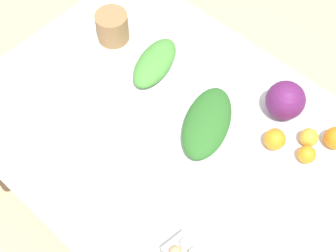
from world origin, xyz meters
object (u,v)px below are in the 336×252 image
Objects in this scene: orange_4 at (336,138)px; paper_bag at (112,27)px; greens_bunch_scallion at (155,63)px; orange_0 at (307,155)px; greens_bunch_dandelion at (207,123)px; cabbage_purple at (285,100)px; orange_2 at (275,139)px; orange_1 at (309,137)px.

paper_bag is at bearing -169.25° from orange_4.
orange_0 is at bearing 5.50° from greens_bunch_scallion.
paper_bag is 0.42× the size of greens_bunch_dandelion.
greens_bunch_dandelion is 4.94× the size of orange_0.
orange_4 is (0.72, 0.19, 0.00)m from greens_bunch_scallion.
greens_bunch_scallion is (-0.50, -0.18, -0.03)m from cabbage_purple.
cabbage_purple is at bearing 113.57° from orange_2.
greens_bunch_dandelion is at bearing -146.52° from orange_1.
orange_2 is 0.96× the size of orange_4.
orange_1 is at bearing 117.72° from orange_0.
greens_bunch_scallion is 4.10× the size of orange_0.
cabbage_purple reaches higher than orange_2.
orange_0 is 0.82× the size of orange_2.
paper_bag reaches higher than orange_1.
greens_bunch_scallion is 3.23× the size of orange_4.
greens_bunch_scallion is (0.24, -0.00, -0.02)m from paper_bag.
greens_bunch_scallion is at bearing -174.50° from orange_0.
greens_bunch_scallion reaches higher than orange_0.
greens_bunch_scallion is 0.68m from orange_0.
greens_bunch_dandelion is at bearing -122.64° from cabbage_purple.
paper_bag is (-0.74, -0.17, -0.01)m from cabbage_purple.
greens_bunch_dandelion reaches higher than orange_0.
orange_0 is at bearing -108.09° from orange_4.
cabbage_purple reaches higher than orange_1.
greens_bunch_scallion is at bearing 167.30° from greens_bunch_dandelion.
orange_1 is at bearing -141.52° from orange_4.
paper_bag is at bearing 178.98° from greens_bunch_scallion.
paper_bag is 1.69× the size of orange_2.
orange_0 is (0.92, 0.06, -0.03)m from paper_bag.
cabbage_purple is 0.22m from orange_0.
orange_1 reaches higher than orange_0.
greens_bunch_dandelion reaches higher than orange_2.
orange_2 reaches higher than orange_0.
orange_4 reaches higher than greens_bunch_scallion.
cabbage_purple is 2.26× the size of orange_0.
cabbage_purple is at bearing 161.88° from orange_1.
paper_bag is at bearing -177.79° from orange_2.
cabbage_purple is 0.55× the size of greens_bunch_scallion.
orange_2 reaches higher than orange_1.
orange_2 is 0.22m from orange_4.
cabbage_purple is 2.17× the size of orange_1.
greens_bunch_dandelion reaches higher than orange_1.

